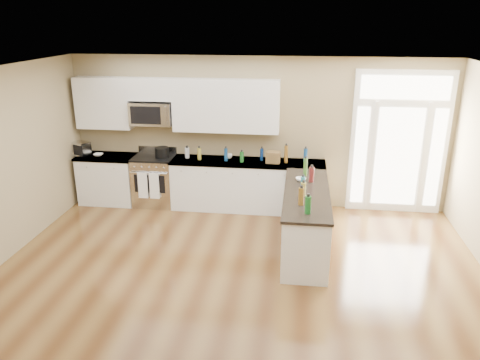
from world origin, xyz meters
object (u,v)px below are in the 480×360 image
object	(u,v)px
peninsula_cabinet	(305,222)
stockpot	(162,152)
kitchen_range	(155,180)
toaster_oven	(81,149)

from	to	relation	value
peninsula_cabinet	stockpot	world-z (taller)	stockpot
peninsula_cabinet	kitchen_range	distance (m)	3.21
peninsula_cabinet	toaster_oven	distance (m)	4.55
kitchen_range	toaster_oven	bearing A→B (deg)	-178.72
peninsula_cabinet	toaster_oven	xyz separation A→B (m)	(-4.28, 1.42, 0.64)
peninsula_cabinet	kitchen_range	bearing A→B (deg)	153.21
kitchen_range	stockpot	xyz separation A→B (m)	(0.17, 0.02, 0.57)
peninsula_cabinet	kitchen_range	size ratio (longest dim) A/B	2.15
stockpot	toaster_oven	bearing A→B (deg)	-178.28
toaster_oven	peninsula_cabinet	bearing A→B (deg)	4.95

